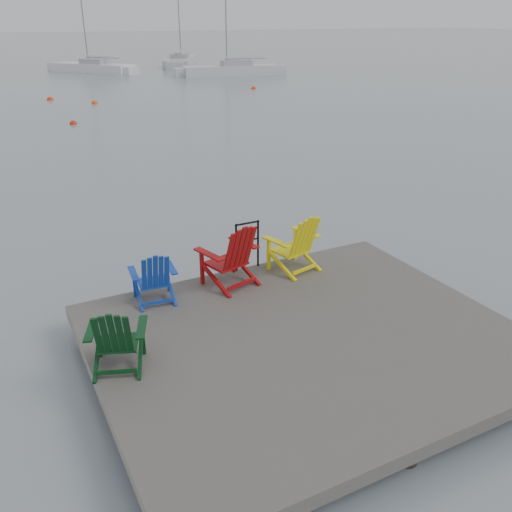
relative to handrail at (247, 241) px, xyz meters
name	(u,v)px	position (x,y,z in m)	size (l,w,h in m)	color
ground	(306,363)	(-0.25, -2.45, -1.04)	(400.00, 400.00, 0.00)	gray
dock	(306,343)	(-0.25, -2.45, -0.69)	(6.00, 5.00, 1.40)	#282624
handrail	(247,241)	(0.00, 0.00, 0.00)	(0.48, 0.04, 0.90)	black
chair_green	(116,337)	(-2.90, -2.02, -0.06)	(0.92, 0.88, 0.95)	#093214
chair_blue	(154,276)	(-1.90, -0.47, -0.09)	(0.77, 0.72, 0.90)	#1038A6
chair_red	(232,255)	(-0.54, -0.49, 0.03)	(1.05, 0.99, 1.13)	#970B0C
chair_yellow	(296,243)	(0.74, -0.49, 0.00)	(0.99, 0.94, 1.08)	yellow
sailboat_near	(93,69)	(6.75, 45.46, -0.69)	(6.74, 8.12, 11.65)	silver
sailboat_mid	(181,62)	(16.73, 49.37, -0.69)	(6.52, 9.71, 13.11)	silver
sailboat_far	(232,71)	(17.20, 37.52, -0.69)	(8.82, 3.65, 11.80)	silver
buoy_a	(73,124)	(0.29, 19.43, -1.04)	(0.36, 0.36, 0.36)	red
buoy_b	(95,104)	(2.66, 25.75, -1.04)	(0.38, 0.38, 0.38)	#E54A0D
buoy_c	(254,89)	(14.39, 27.84, -1.04)	(0.37, 0.37, 0.37)	#F7390E
buoy_d	(50,100)	(0.54, 28.65, -1.04)	(0.40, 0.40, 0.40)	red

